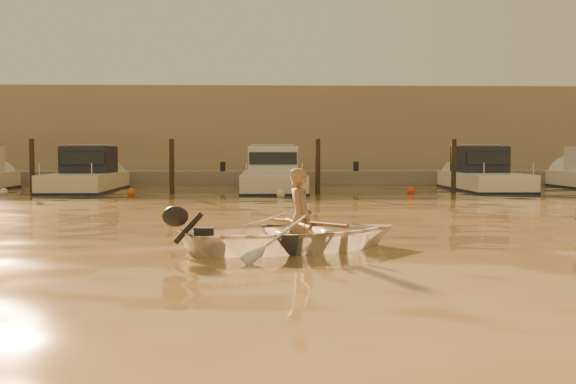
{
  "coord_description": "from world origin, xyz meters",
  "views": [
    {
      "loc": [
        -2.2,
        -12.41,
        1.59
      ],
      "look_at": [
        -1.69,
        2.09,
        0.75
      ],
      "focal_mm": 45.0,
      "sensor_mm": 36.0,
      "label": 1
    }
  ],
  "objects_px": {
    "dinghy": "(294,234)",
    "moored_boat_1": "(86,175)",
    "moored_boat_4": "(484,174)",
    "moored_boat_2": "(273,175)",
    "person": "(300,218)",
    "waterfront_building": "(303,135)"
  },
  "relations": [
    {
      "from": "dinghy",
      "to": "person",
      "type": "distance_m",
      "value": 0.27
    },
    {
      "from": "moored_boat_4",
      "to": "moored_boat_2",
      "type": "bearing_deg",
      "value": 180.0
    },
    {
      "from": "dinghy",
      "to": "moored_boat_1",
      "type": "xyz_separation_m",
      "value": [
        -7.43,
        16.91,
        0.38
      ]
    },
    {
      "from": "person",
      "to": "waterfront_building",
      "type": "bearing_deg",
      "value": -20.98
    },
    {
      "from": "moored_boat_4",
      "to": "waterfront_building",
      "type": "xyz_separation_m",
      "value": [
        -6.59,
        11.0,
        1.77
      ]
    },
    {
      "from": "person",
      "to": "moored_boat_1",
      "type": "xyz_separation_m",
      "value": [
        -7.53,
        16.88,
        0.12
      ]
    },
    {
      "from": "person",
      "to": "moored_boat_2",
      "type": "height_order",
      "value": "moored_boat_2"
    },
    {
      "from": "moored_boat_2",
      "to": "moored_boat_4",
      "type": "height_order",
      "value": "same"
    },
    {
      "from": "person",
      "to": "waterfront_building",
      "type": "xyz_separation_m",
      "value": [
        1.6,
        27.88,
        1.9
      ]
    },
    {
      "from": "dinghy",
      "to": "waterfront_building",
      "type": "bearing_deg",
      "value": -21.17
    },
    {
      "from": "dinghy",
      "to": "waterfront_building",
      "type": "xyz_separation_m",
      "value": [
        1.69,
        27.91,
        2.15
      ]
    },
    {
      "from": "moored_boat_1",
      "to": "moored_boat_2",
      "type": "xyz_separation_m",
      "value": [
        7.32,
        0.0,
        0.0
      ]
    },
    {
      "from": "moored_boat_1",
      "to": "moored_boat_4",
      "type": "distance_m",
      "value": 15.72
    },
    {
      "from": "moored_boat_2",
      "to": "moored_boat_4",
      "type": "bearing_deg",
      "value": 0.0
    },
    {
      "from": "dinghy",
      "to": "moored_boat_4",
      "type": "bearing_deg",
      "value": -43.8
    },
    {
      "from": "moored_boat_1",
      "to": "moored_boat_2",
      "type": "distance_m",
      "value": 7.32
    },
    {
      "from": "moored_boat_1",
      "to": "moored_boat_2",
      "type": "bearing_deg",
      "value": 0.0
    },
    {
      "from": "person",
      "to": "moored_boat_4",
      "type": "bearing_deg",
      "value": -43.57
    },
    {
      "from": "moored_boat_2",
      "to": "waterfront_building",
      "type": "distance_m",
      "value": 11.29
    },
    {
      "from": "person",
      "to": "moored_boat_4",
      "type": "relative_size",
      "value": 0.23
    },
    {
      "from": "dinghy",
      "to": "moored_boat_1",
      "type": "bearing_deg",
      "value": 6.03
    },
    {
      "from": "person",
      "to": "moored_boat_2",
      "type": "xyz_separation_m",
      "value": [
        -0.21,
        16.88,
        0.12
      ]
    }
  ]
}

